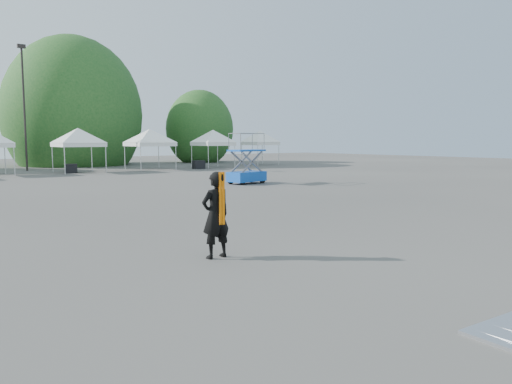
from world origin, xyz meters
TOP-DOWN VIEW (x-y plane):
  - ground at (0.00, 0.00)m, footprint 120.00×120.00m
  - light_pole_east at (3.00, 32.00)m, footprint 0.60×0.25m
  - tree_mid_e at (9.00, 39.00)m, footprint 5.12×5.12m
  - tree_far_e at (22.00, 37.00)m, footprint 3.84×3.84m
  - tent_f at (5.61, 27.44)m, footprint 4.53×4.53m
  - tent_g at (11.47, 27.55)m, footprint 4.65×4.65m
  - tent_h at (17.42, 27.23)m, footprint 4.21×4.21m
  - tent_extra_8 at (23.59, 28.30)m, footprint 3.96×3.96m
  - man at (-1.18, -1.73)m, footprint 0.68×0.46m
  - scissor_lift at (9.86, 12.04)m, footprint 2.34×1.45m
  - crate_mid at (4.91, 27.19)m, footprint 1.02×0.88m
  - crate_east at (15.13, 25.94)m, footprint 0.99×0.80m

SIDE VIEW (x-z plane):
  - ground at x=0.00m, z-range 0.00..0.00m
  - crate_mid at x=4.91m, z-range 0.00..0.67m
  - crate_east at x=15.13m, z-range 0.00..0.72m
  - man at x=-1.18m, z-range 0.00..1.81m
  - scissor_lift at x=9.86m, z-range 0.01..2.83m
  - tent_extra_8 at x=23.59m, z-range 1.12..5.00m
  - tent_h at x=17.42m, z-range 1.12..5.00m
  - tent_f at x=5.61m, z-range 1.12..5.00m
  - tent_g at x=11.47m, z-range 1.12..5.00m
  - tree_far_e at x=22.00m, z-range 0.70..6.55m
  - tree_mid_e at x=9.00m, z-range 0.94..8.74m
  - light_pole_east at x=3.00m, z-range 0.62..10.42m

